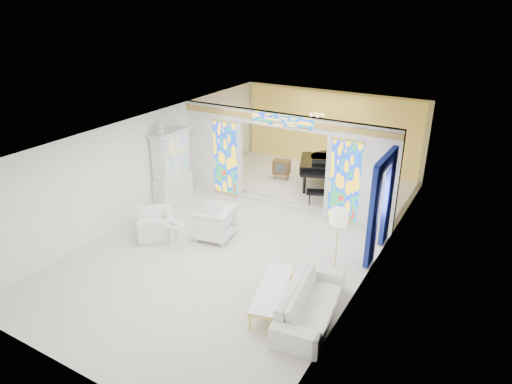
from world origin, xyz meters
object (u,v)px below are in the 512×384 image
Objects in this scene: armchair_right at (214,222)px; sofa at (310,303)px; armchair_left at (156,224)px; coffee_table at (273,288)px; china_cabinet at (172,168)px; grand_piano at (327,164)px; tv_console at (282,167)px.

armchair_right is 0.41× the size of sofa.
coffee_table is at bearing 32.82° from armchair_left.
coffee_table is (5.29, -3.13, -0.76)m from china_cabinet.
coffee_table is (-0.88, -0.01, 0.04)m from sofa.
grand_piano reaches higher than coffee_table.
grand_piano is (-1.38, 6.49, 0.55)m from coffee_table.
grand_piano is 4.68× the size of tv_console.
armchair_left is 4.38m from coffee_table.
armchair_left is 1.63m from armchair_right.
armchair_left is 5.32m from tv_console.
sofa is 0.77× the size of grand_piano.
china_cabinet is 1.10× the size of sofa.
armchair_right is at bearing -27.71° from china_cabinet.
armchair_left and sofa have the same top height.
grand_piano is at bearing 101.97° from coffee_table.
grand_piano is at bearing 109.24° from armchair_left.
sofa is at bearing -73.20° from tv_console.
armchair_right is 3.33m from coffee_table.
tv_console is at bearing 115.43° from coffee_table.
armchair_right reaches higher than armchair_left.
armchair_right reaches higher than coffee_table.
coffee_table is (2.79, -1.82, -0.06)m from armchair_right.
china_cabinet is at bearing -160.64° from grand_piano.
grand_piano is (2.86, 5.41, 0.59)m from armchair_left.
armchair_right is 0.32× the size of grand_piano.
grand_piano is (-2.26, 6.48, 0.59)m from sofa.
tv_console reaches higher than armchair_left.
china_cabinet is 3.92m from tv_console.
china_cabinet is 2.46× the size of armchair_left.
sofa is at bearing 0.73° from coffee_table.
grand_piano is (1.42, 4.67, 0.49)m from armchair_right.
grand_piano is (3.91, 3.37, -0.22)m from china_cabinet.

